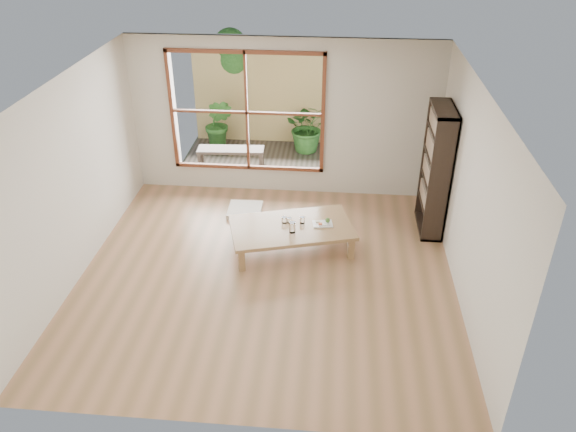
{
  "coord_description": "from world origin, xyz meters",
  "views": [
    {
      "loc": [
        0.84,
        -6.12,
        4.56
      ],
      "look_at": [
        0.23,
        0.64,
        0.55
      ],
      "focal_mm": 35.0,
      "sensor_mm": 36.0,
      "label": 1
    }
  ],
  "objects_px": {
    "low_table": "(292,229)",
    "garden_bench": "(231,152)",
    "food_tray": "(323,223)",
    "bookshelf": "(436,171)"
  },
  "relations": [
    {
      "from": "food_tray",
      "to": "garden_bench",
      "type": "bearing_deg",
      "value": 117.12
    },
    {
      "from": "low_table",
      "to": "garden_bench",
      "type": "distance_m",
      "value": 2.88
    },
    {
      "from": "bookshelf",
      "to": "food_tray",
      "type": "relative_size",
      "value": 6.27
    },
    {
      "from": "low_table",
      "to": "food_tray",
      "type": "relative_size",
      "value": 6.23
    },
    {
      "from": "low_table",
      "to": "garden_bench",
      "type": "relative_size",
      "value": 1.56
    },
    {
      "from": "garden_bench",
      "to": "food_tray",
      "type": "bearing_deg",
      "value": -57.21
    },
    {
      "from": "food_tray",
      "to": "low_table",
      "type": "bearing_deg",
      "value": -177.57
    },
    {
      "from": "food_tray",
      "to": "garden_bench",
      "type": "xyz_separation_m",
      "value": [
        -1.79,
        2.46,
        -0.05
      ]
    },
    {
      "from": "low_table",
      "to": "garden_bench",
      "type": "bearing_deg",
      "value": 101.76
    },
    {
      "from": "low_table",
      "to": "food_tray",
      "type": "distance_m",
      "value": 0.46
    }
  ]
}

